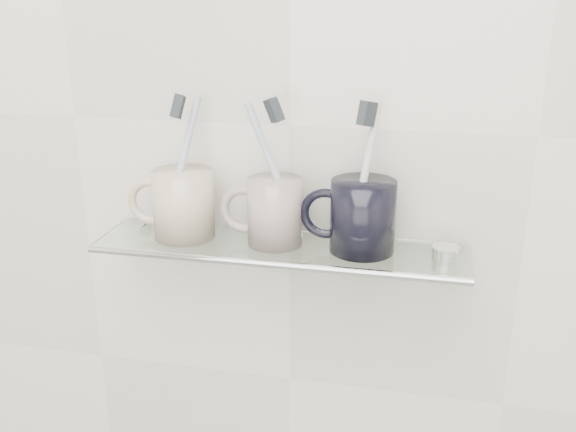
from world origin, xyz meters
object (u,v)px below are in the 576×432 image
(mug_left, at_px, (184,204))
(shelf_glass, at_px, (280,248))
(mug_center, at_px, (275,212))
(mug_right, at_px, (363,216))

(mug_left, bearing_deg, shelf_glass, -1.21)
(mug_center, height_order, mug_right, mug_right)
(shelf_glass, height_order, mug_left, mug_left)
(mug_center, bearing_deg, mug_left, 161.05)
(shelf_glass, relative_size, mug_left, 5.34)
(shelf_glass, bearing_deg, mug_right, 2.62)
(shelf_glass, bearing_deg, mug_left, 177.90)
(shelf_glass, xyz_separation_m, mug_right, (0.11, 0.00, 0.05))
(shelf_glass, bearing_deg, mug_center, 146.77)
(mug_center, xyz_separation_m, mug_right, (0.12, 0.00, 0.00))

